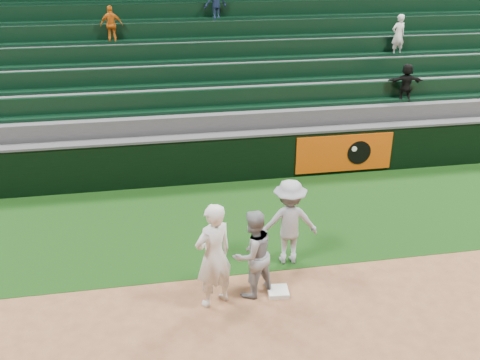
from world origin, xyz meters
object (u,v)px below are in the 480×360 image
first_baseman (214,256)px  base_coach (289,222)px  first_base (278,292)px  baserunner (253,254)px

first_baseman → base_coach: (1.57, 1.05, -0.09)m
first_base → first_baseman: (-1.14, -0.06, 0.91)m
baserunner → base_coach: bearing=-160.0°
first_baseman → baserunner: (0.69, 0.15, -0.14)m
first_base → base_coach: bearing=66.4°
base_coach → first_base: bearing=71.9°
first_baseman → baserunner: size_ratio=1.17×
first_base → baserunner: size_ratio=0.22×
first_baseman → baserunner: 0.72m
first_base → baserunner: (-0.45, 0.09, 0.77)m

